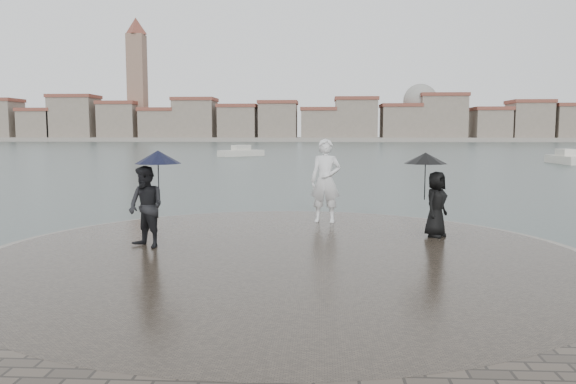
{
  "coord_description": "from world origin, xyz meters",
  "views": [
    {
      "loc": [
        0.73,
        -7.61,
        2.78
      ],
      "look_at": [
        0.0,
        4.8,
        1.45
      ],
      "focal_mm": 35.0,
      "sensor_mm": 36.0,
      "label": 1
    }
  ],
  "objects": [
    {
      "name": "boats",
      "position": [
        6.97,
        50.17,
        0.38
      ],
      "size": [
        34.36,
        18.76,
        1.5
      ],
      "color": "beige",
      "rests_on": "ground"
    },
    {
      "name": "visitor_right",
      "position": [
        3.32,
        5.46,
        1.47
      ],
      "size": [
        1.16,
        1.05,
        1.95
      ],
      "color": "black",
      "rests_on": "quay_tip"
    },
    {
      "name": "ground",
      "position": [
        0.0,
        0.0,
        0.0
      ],
      "size": [
        400.0,
        400.0,
        0.0
      ],
      "primitive_type": "plane",
      "color": "#2B3835",
      "rests_on": "ground"
    },
    {
      "name": "kerb_ring",
      "position": [
        0.0,
        3.5,
        0.16
      ],
      "size": [
        12.5,
        12.5,
        0.32
      ],
      "primitive_type": "cylinder",
      "color": "gray",
      "rests_on": "ground"
    },
    {
      "name": "statue",
      "position": [
        0.86,
        7.39,
        1.48
      ],
      "size": [
        0.9,
        0.67,
        2.24
      ],
      "primitive_type": "imported",
      "rotation": [
        0.0,
        0.0,
        -0.17
      ],
      "color": "white",
      "rests_on": "quay_tip"
    },
    {
      "name": "visitor_left",
      "position": [
        -2.87,
        3.87,
        1.45
      ],
      "size": [
        1.26,
        1.08,
        2.04
      ],
      "color": "black",
      "rests_on": "quay_tip"
    },
    {
      "name": "quay_tip",
      "position": [
        0.0,
        3.5,
        0.18
      ],
      "size": [
        11.9,
        11.9,
        0.36
      ],
      "primitive_type": "cylinder",
      "color": "#2D261E",
      "rests_on": "ground"
    },
    {
      "name": "far_skyline",
      "position": [
        -6.29,
        160.71,
        5.61
      ],
      "size": [
        260.0,
        20.0,
        37.0
      ],
      "color": "gray",
      "rests_on": "ground"
    }
  ]
}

